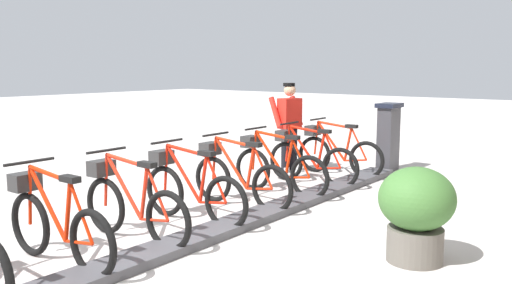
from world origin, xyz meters
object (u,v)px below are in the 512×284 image
(bike_docked_1, at_px, (309,159))
(bike_docked_6, at_px, (55,223))
(payment_kiosk, at_px, (388,136))
(bike_docked_5, at_px, (130,204))
(bike_docked_2, at_px, (276,167))
(bike_docked_4, at_px, (190,189))
(bike_docked_3, at_px, (237,177))
(planter_bush, at_px, (416,209))
(worker_near_rack, at_px, (289,124))
(bike_docked_0, at_px, (336,152))

(bike_docked_1, height_order, bike_docked_6, same)
(payment_kiosk, distance_m, bike_docked_5, 5.69)
(bike_docked_2, relative_size, bike_docked_4, 1.00)
(payment_kiosk, xyz_separation_m, bike_docked_1, (0.57, 1.90, -0.24))
(bike_docked_1, xyz_separation_m, bike_docked_6, (0.00, 4.70, 0.00))
(payment_kiosk, xyz_separation_m, bike_docked_3, (0.57, 3.78, -0.24))
(bike_docked_5, xyz_separation_m, planter_bush, (-2.78, -1.33, 0.11))
(planter_bush, bearing_deg, bike_docked_4, 8.05)
(bike_docked_4, bearing_deg, bike_docked_6, 90.00)
(bike_docked_6, xyz_separation_m, planter_bush, (-2.78, -2.27, 0.11))
(planter_bush, bearing_deg, bike_docked_3, -11.08)
(bike_docked_2, bearing_deg, bike_docked_6, 90.00)
(payment_kiosk, xyz_separation_m, planter_bush, (-2.21, 4.32, -0.12))
(bike_docked_1, xyz_separation_m, bike_docked_4, (0.00, 2.82, 0.00))
(bike_docked_3, distance_m, worker_near_rack, 2.71)
(bike_docked_2, xyz_separation_m, bike_docked_5, (0.00, 2.82, 0.00))
(planter_bush, bearing_deg, bike_docked_6, 39.21)
(bike_docked_4, relative_size, bike_docked_5, 1.00)
(bike_docked_0, distance_m, worker_near_rack, 1.01)
(bike_docked_1, height_order, worker_near_rack, worker_near_rack)
(payment_kiosk, bearing_deg, worker_near_rack, 41.50)
(bike_docked_0, height_order, bike_docked_4, same)
(bike_docked_5, bearing_deg, planter_bush, -154.42)
(bike_docked_0, height_order, worker_near_rack, worker_near_rack)
(bike_docked_4, distance_m, worker_near_rack, 3.60)
(payment_kiosk, relative_size, bike_docked_3, 0.74)
(bike_docked_0, xyz_separation_m, bike_docked_6, (0.00, 5.63, 0.00))
(bike_docked_2, distance_m, bike_docked_6, 3.76)
(payment_kiosk, relative_size, bike_docked_2, 0.74)
(bike_docked_2, bearing_deg, worker_near_rack, -62.11)
(payment_kiosk, bearing_deg, bike_docked_3, 81.39)
(bike_docked_5, distance_m, bike_docked_6, 0.94)
(bike_docked_0, xyz_separation_m, bike_docked_3, (0.00, 2.82, 0.00))
(bike_docked_2, xyz_separation_m, bike_docked_6, (0.00, 3.76, 0.00))
(bike_docked_0, xyz_separation_m, bike_docked_5, (0.00, 4.70, 0.00))
(worker_near_rack, relative_size, planter_bush, 1.71)
(payment_kiosk, relative_size, bike_docked_0, 0.74)
(bike_docked_6, distance_m, worker_near_rack, 5.43)
(payment_kiosk, relative_size, planter_bush, 1.32)
(bike_docked_6, xyz_separation_m, worker_near_rack, (0.84, -5.35, 0.48))
(bike_docked_4, distance_m, planter_bush, 2.81)
(bike_docked_2, relative_size, planter_bush, 1.77)
(bike_docked_5, bearing_deg, bike_docked_4, -90.00)
(bike_docked_6, bearing_deg, bike_docked_2, -90.00)
(bike_docked_2, relative_size, bike_docked_5, 1.00)
(bike_docked_5, xyz_separation_m, worker_near_rack, (0.84, -4.41, 0.48))
(bike_docked_1, xyz_separation_m, bike_docked_5, (0.00, 3.76, 0.00))
(bike_docked_3, height_order, bike_docked_4, same)
(bike_docked_5, relative_size, bike_docked_6, 1.00)
(bike_docked_1, distance_m, bike_docked_2, 0.94)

